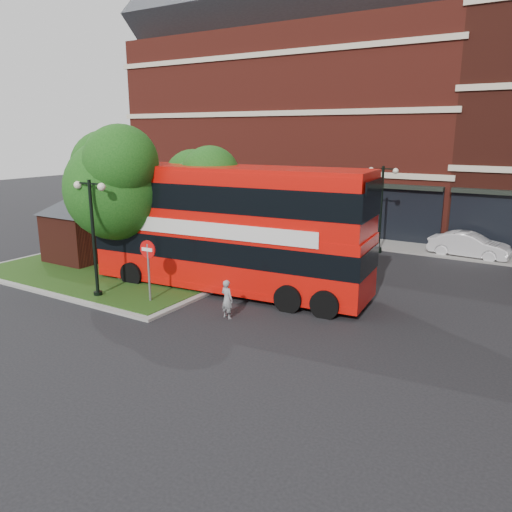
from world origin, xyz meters
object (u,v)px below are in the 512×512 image
Objects in this scene: car_silver at (327,230)px; woman at (227,299)px; car_white at (469,245)px; bus at (227,220)px.

woman is at bearing -178.16° from car_silver.
woman reaches higher than car_white.
car_white is at bearing 50.51° from bus.
car_white is (6.17, 14.85, -0.05)m from woman.
woman is 15.05m from car_silver.
woman reaches higher than car_silver.
car_white is (8.16, 11.90, -2.44)m from bus.
car_white reaches higher than car_silver.
bus is at bearing -43.74° from woman.
bus reaches higher than car_white.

